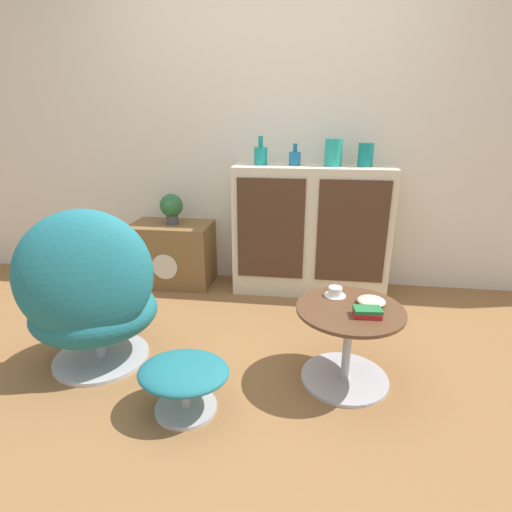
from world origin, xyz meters
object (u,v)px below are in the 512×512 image
Objects in this scene: ottoman at (184,376)px; teacup at (335,293)px; vase_inner_right at (333,152)px; egg_chair at (90,296)px; vase_leftmost at (261,155)px; sideboard at (311,231)px; tv_console at (173,254)px; book_stack at (367,312)px; bowl at (371,301)px; coffee_table at (347,341)px; vase_rightmost at (366,155)px; potted_plant at (171,207)px; vase_inner_left at (295,158)px.

teacup is at bearing 33.88° from ottoman.
vase_inner_right is 1.24m from teacup.
vase_leftmost is (0.77, 1.24, 0.64)m from egg_chair.
tv_console is (-1.14, -0.01, -0.24)m from sideboard.
bowl is at bearing 75.28° from book_stack.
sideboard reaches higher than ottoman.
ottoman is 2.08× the size of vase_leftmost.
sideboard is 8.54× the size of book_stack.
tv_console is at bearing 139.21° from coffee_table.
vase_leftmost is at bearing 83.71° from ottoman.
vase_leftmost reaches higher than vase_rightmost.
potted_plant is at bearing 142.51° from bowl.
egg_chair is 4.50× the size of vase_leftmost.
sideboard is at bearing -179.40° from vase_rightmost.
sideboard reaches higher than teacup.
vase_leftmost is 1.57m from book_stack.
vase_inner_right is at bearing 180.00° from vase_rightmost.
vase_rightmost is at bearing 38.92° from egg_chair.
potted_plant is (0.02, 0.00, 0.40)m from tv_console.
sideboard is at bearing 0.49° from tv_console.
vase_leftmost reaches higher than egg_chair.
egg_chair is at bearing -177.64° from coffee_table.
egg_chair is 1.25m from potted_plant.
vase_leftmost reaches higher than book_stack.
ottoman is 1.81m from vase_inner_left.
tv_console is 1.53m from vase_inner_right.
ottoman is at bearing -156.29° from coffee_table.
potted_plant is 1.77× the size of book_stack.
vase_leftmost is at bearing 1.02° from potted_plant.
vase_leftmost reaches higher than teacup.
tv_console is 1.66m from teacup.
coffee_table is 3.29× the size of vase_rightmost.
ottoman is 3.74× the size of teacup.
vase_leftmost is 1.80× the size of teacup.
vase_leftmost is at bearing 1.05° from tv_console.
ottoman is 3.13× the size of book_stack.
teacup is at bearing -89.70° from vase_inner_right.
bowl reaches higher than coffee_table.
potted_plant is at bearing -179.54° from sideboard.
potted_plant is (-0.98, -0.01, -0.40)m from vase_inner_left.
coffee_table is (1.38, 0.06, -0.20)m from egg_chair.
vase_rightmost is at bearing 86.33° from book_stack.
vase_inner_left reaches higher than potted_plant.
ottoman is at bearing -155.70° from bowl.
vase_leftmost reaches higher than ottoman.
tv_console is at bearing 88.76° from egg_chair.
coffee_table is at bearing -151.59° from bowl.
sideboard is 1.06m from teacup.
sideboard is at bearing 102.95° from book_stack.
tv_console is at bearing -179.39° from vase_inner_right.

